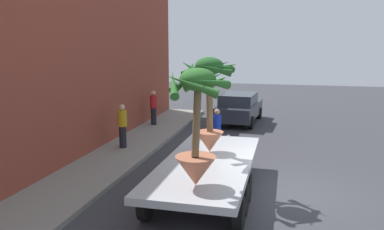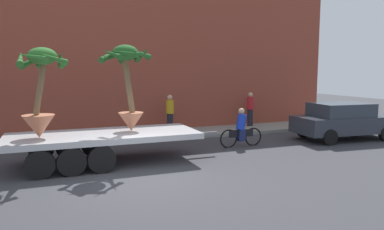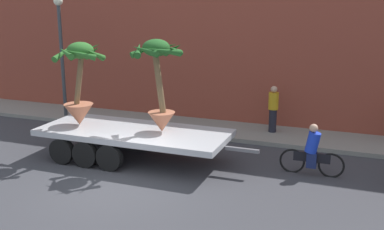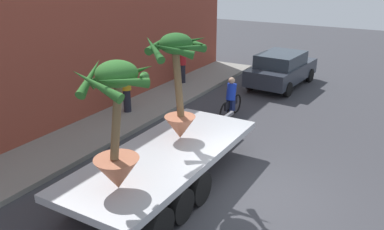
% 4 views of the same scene
% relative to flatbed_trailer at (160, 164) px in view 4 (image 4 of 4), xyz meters
% --- Properties ---
extents(ground_plane, '(60.00, 60.00, 0.00)m').
position_rel_flatbed_trailer_xyz_m(ground_plane, '(0.87, -2.20, -0.77)').
color(ground_plane, '#38383D').
extents(sidewalk, '(24.00, 2.20, 0.15)m').
position_rel_flatbed_trailer_xyz_m(sidewalk, '(0.87, 3.90, -0.69)').
color(sidewalk, gray).
rests_on(sidewalk, ground).
extents(building_facade, '(24.00, 1.20, 7.10)m').
position_rel_flatbed_trailer_xyz_m(building_facade, '(0.87, 5.60, 2.78)').
color(building_facade, brown).
rests_on(building_facade, ground).
extents(flatbed_trailer, '(6.93, 2.44, 0.98)m').
position_rel_flatbed_trailer_xyz_m(flatbed_trailer, '(0.00, 0.00, 0.00)').
color(flatbed_trailer, '#B7BABF').
rests_on(flatbed_trailer, ground).
extents(potted_palm_rear, '(1.73, 1.71, 2.80)m').
position_rel_flatbed_trailer_xyz_m(potted_palm_rear, '(1.08, 0.14, 1.86)').
color(potted_palm_rear, '#B26647').
rests_on(potted_palm_rear, flatbed_trailer).
extents(potted_palm_middle, '(1.45, 1.54, 2.65)m').
position_rel_flatbed_trailer_xyz_m(potted_palm_middle, '(-1.56, -0.10, 1.57)').
color(potted_palm_middle, '#B26647').
rests_on(potted_palm_middle, flatbed_trailer).
extents(cyclist, '(1.84, 0.34, 1.54)m').
position_rel_flatbed_trailer_xyz_m(cyclist, '(5.60, 0.69, -0.10)').
color(cyclist, black).
rests_on(cyclist, ground).
extents(parked_car, '(4.43, 2.22, 1.58)m').
position_rel_flatbed_trailer_xyz_m(parked_car, '(10.40, 0.38, 0.06)').
color(parked_car, '#2D333D').
rests_on(parked_car, ground).
extents(pedestrian_near_gate, '(0.36, 0.36, 1.71)m').
position_rel_flatbed_trailer_xyz_m(pedestrian_near_gate, '(8.16, 4.36, 0.27)').
color(pedestrian_near_gate, black).
rests_on(pedestrian_near_gate, sidewalk).
extents(pedestrian_far_left, '(0.36, 0.36, 1.71)m').
position_rel_flatbed_trailer_xyz_m(pedestrian_far_left, '(3.79, 4.10, 0.27)').
color(pedestrian_far_left, black).
rests_on(pedestrian_far_left, sidewalk).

